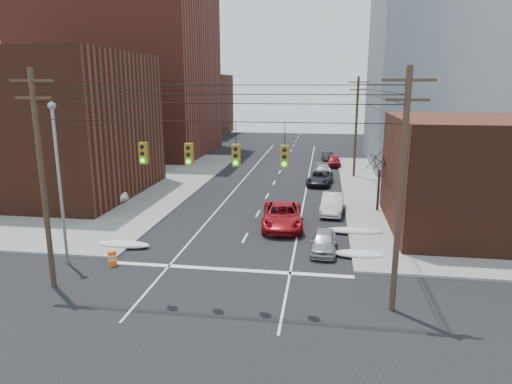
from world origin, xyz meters
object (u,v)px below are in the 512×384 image
(parked_car_a, at_px, (324,242))
(parked_car_b, at_px, (332,204))
(lot_car_c, at_px, (49,191))
(lot_car_a, at_px, (105,193))
(lot_car_d, at_px, (123,169))
(parked_car_e, at_px, (334,161))
(parked_car_f, at_px, (327,157))
(parked_car_c, at_px, (320,178))
(lot_car_b, at_px, (105,184))
(parked_car_d, at_px, (323,172))
(construction_barrel, at_px, (112,258))
(red_pickup, at_px, (282,216))

(parked_car_a, distance_m, parked_car_b, 8.93)
(parked_car_a, bearing_deg, lot_car_c, 161.57)
(lot_car_a, bearing_deg, lot_car_d, 40.63)
(parked_car_e, xyz_separation_m, lot_car_d, (-23.75, -10.00, 0.18))
(parked_car_f, bearing_deg, parked_car_e, -84.45)
(parked_car_c, xyz_separation_m, lot_car_b, (-20.40, -6.65, 0.13))
(parked_car_a, xyz_separation_m, lot_car_a, (-19.15, 9.46, 0.19))
(parked_car_d, relative_size, lot_car_c, 0.92)
(parked_car_e, relative_size, lot_car_d, 0.96)
(lot_car_b, bearing_deg, parked_car_a, -143.95)
(lot_car_c, distance_m, construction_barrel, 17.82)
(parked_car_f, relative_size, lot_car_c, 0.68)
(parked_car_f, xyz_separation_m, lot_car_b, (-21.17, -21.71, 0.22))
(red_pickup, bearing_deg, lot_car_c, 163.24)
(parked_car_b, bearing_deg, parked_car_c, 100.86)
(red_pickup, relative_size, parked_car_d, 1.24)
(parked_car_f, bearing_deg, construction_barrel, -114.15)
(parked_car_e, bearing_deg, lot_car_d, -160.18)
(lot_car_b, bearing_deg, lot_car_d, -9.58)
(lot_car_d, bearing_deg, parked_car_a, -108.66)
(parked_car_a, distance_m, lot_car_c, 25.82)
(red_pickup, height_order, lot_car_a, red_pickup)
(red_pickup, relative_size, parked_car_b, 1.30)
(lot_car_b, bearing_deg, parked_car_c, -94.16)
(parked_car_c, xyz_separation_m, lot_car_d, (-22.15, 1.18, 0.18))
(red_pickup, distance_m, lot_car_b, 19.68)
(parked_car_a, relative_size, parked_car_f, 1.05)
(parked_car_c, height_order, parked_car_d, parked_car_d)
(lot_car_b, distance_m, construction_barrel, 19.13)
(red_pickup, bearing_deg, lot_car_b, 150.00)
(parked_car_c, relative_size, parked_car_d, 1.01)
(parked_car_d, relative_size, construction_barrel, 5.65)
(red_pickup, xyz_separation_m, parked_car_c, (2.53, 14.89, -0.16))
(parked_car_f, xyz_separation_m, lot_car_a, (-19.43, -25.17, 0.24))
(lot_car_c, xyz_separation_m, construction_barrel, (12.14, -13.03, -0.49))
(parked_car_e, height_order, lot_car_d, lot_car_d)
(parked_car_f, bearing_deg, parked_car_b, -95.67)
(parked_car_e, distance_m, construction_barrel, 37.19)
(parked_car_e, bearing_deg, parked_car_c, -101.16)
(parked_car_f, bearing_deg, parked_car_d, -98.81)
(red_pickup, xyz_separation_m, parked_car_f, (3.31, 29.95, -0.25))
(lot_car_a, distance_m, lot_car_d, 11.82)
(parked_car_d, distance_m, lot_car_a, 23.24)
(parked_car_d, relative_size, lot_car_d, 1.17)
(parked_car_d, bearing_deg, parked_car_c, -98.27)
(parked_car_e, xyz_separation_m, parked_car_f, (-0.83, 3.87, -0.09))
(lot_car_c, bearing_deg, construction_barrel, -142.79)
(construction_barrel, bearing_deg, parked_car_d, 66.27)
(parked_car_c, relative_size, lot_car_d, 1.18)
(parked_car_b, height_order, lot_car_c, lot_car_c)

